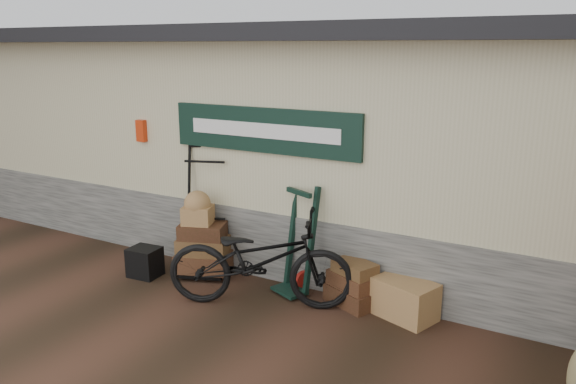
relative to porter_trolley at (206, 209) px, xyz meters
The scene contains 8 objects.
ground 1.65m from the porter_trolley, 36.97° to the right, with size 80.00×80.00×0.00m, color black.
station_building 2.32m from the porter_trolley, 59.21° to the left, with size 14.40×4.10×3.20m.
porter_trolley is the anchor object (origin of this frame).
green_barrow 1.40m from the porter_trolley, ahead, with size 0.49×0.41×1.35m, color black, non-canonical shape.
suitcase_stack 2.19m from the porter_trolley, ahead, with size 0.62×0.39×0.54m, color #352310, non-canonical shape.
wicker_hamper 2.82m from the porter_trolley, ahead, with size 0.66×0.43×0.43m, color #906139.
black_trunk 1.06m from the porter_trolley, 136.41° to the right, with size 0.39×0.33×0.39m, color black.
bicycle 1.33m from the porter_trolley, 25.19° to the right, with size 2.15×0.75×1.25m, color black.
Camera 1 is at (3.31, -4.80, 2.94)m, focal length 35.00 mm.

